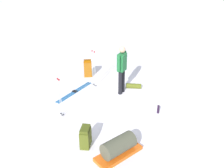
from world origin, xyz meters
TOP-DOWN VIEW (x-y plane):
  - ground_plane at (0.00, 0.00)m, footprint 80.00×80.00m
  - skier_standing at (-0.60, 0.56)m, footprint 0.42×0.44m
  - ski_pair_near at (-1.17, -1.00)m, footprint 1.28×1.50m
  - backpack_large_dark at (-2.36, -0.22)m, footprint 0.28×0.35m
  - backpack_bright at (1.73, -1.29)m, footprint 0.44×0.37m
  - ski_poles_planted_near at (0.21, -1.66)m, footprint 0.16×0.10m
  - ski_poles_planted_far at (-1.39, -0.21)m, footprint 0.21×0.11m
  - gear_sled at (2.32, -0.64)m, footprint 0.83×1.25m
  - sleeping_mat_rolled at (-0.77, 1.11)m, footprint 0.40×0.57m
  - thermos_bottle at (1.01, 1.13)m, footprint 0.07×0.07m

SIDE VIEW (x-z plane):
  - ground_plane at x=0.00m, z-range 0.00..0.00m
  - ski_pair_near at x=-1.17m, z-range -0.01..0.04m
  - sleeping_mat_rolled at x=-0.77m, z-range 0.00..0.18m
  - thermos_bottle at x=1.01m, z-range 0.00..0.26m
  - gear_sled at x=2.32m, z-range -0.02..0.47m
  - backpack_bright at x=1.73m, z-range -0.01..0.53m
  - backpack_large_dark at x=-2.36m, z-range -0.01..0.70m
  - ski_poles_planted_near at x=0.21m, z-range 0.07..1.30m
  - ski_poles_planted_far at x=-1.39m, z-range 0.07..1.46m
  - skier_standing at x=-0.60m, z-range 0.10..1.80m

